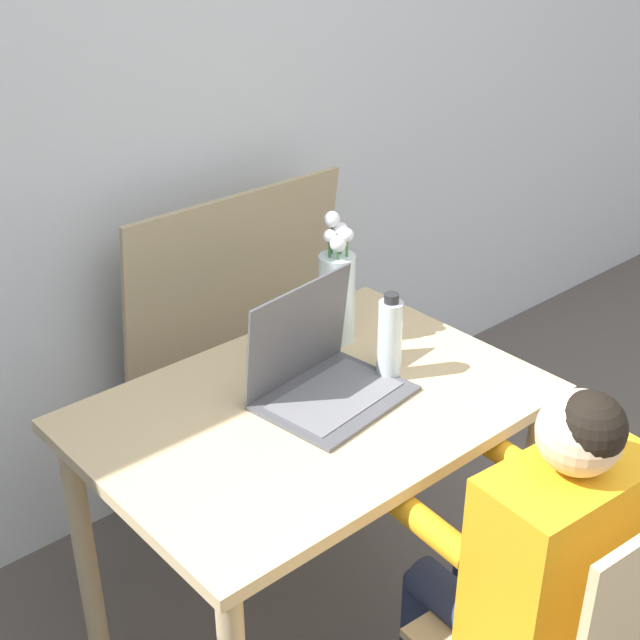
{
  "coord_description": "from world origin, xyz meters",
  "views": [
    {
      "loc": [
        -1.32,
        0.16,
        1.82
      ],
      "look_at": [
        -0.2,
        1.44,
        0.92
      ],
      "focal_mm": 50.0,
      "sensor_mm": 36.0,
      "label": 1
    }
  ],
  "objects_px": {
    "laptop": "(320,371)",
    "water_bottle": "(390,338)",
    "flower_vase": "(337,291)",
    "person_seated": "(536,558)"
  },
  "relations": [
    {
      "from": "person_seated",
      "to": "water_bottle",
      "type": "bearing_deg",
      "value": -98.53
    },
    {
      "from": "laptop",
      "to": "water_bottle",
      "type": "bearing_deg",
      "value": -24.57
    },
    {
      "from": "flower_vase",
      "to": "person_seated",
      "type": "bearing_deg",
      "value": -101.8
    },
    {
      "from": "laptop",
      "to": "water_bottle",
      "type": "distance_m",
      "value": 0.18
    },
    {
      "from": "flower_vase",
      "to": "water_bottle",
      "type": "xyz_separation_m",
      "value": [
        -0.03,
        -0.21,
        -0.03
      ]
    },
    {
      "from": "person_seated",
      "to": "laptop",
      "type": "bearing_deg",
      "value": -81.04
    },
    {
      "from": "water_bottle",
      "to": "laptop",
      "type": "bearing_deg",
      "value": 162.98
    },
    {
      "from": "person_seated",
      "to": "laptop",
      "type": "distance_m",
      "value": 0.6
    },
    {
      "from": "laptop",
      "to": "water_bottle",
      "type": "xyz_separation_m",
      "value": [
        0.17,
        -0.05,
        0.04
      ]
    },
    {
      "from": "person_seated",
      "to": "water_bottle",
      "type": "height_order",
      "value": "person_seated"
    }
  ]
}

